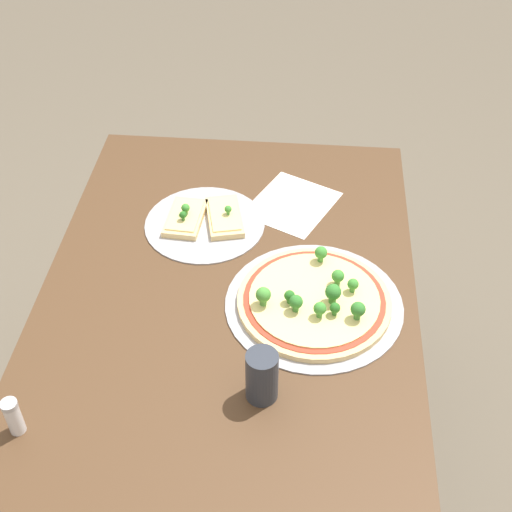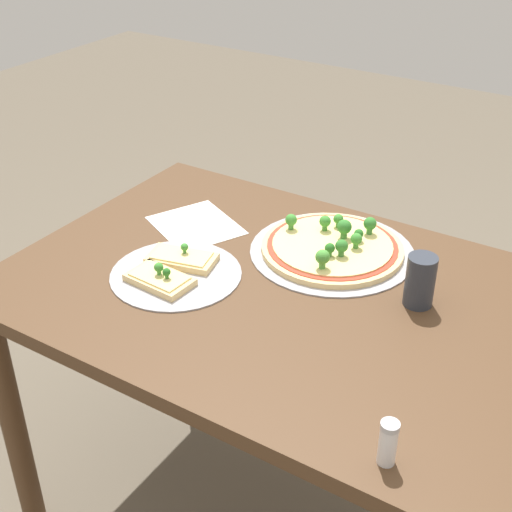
% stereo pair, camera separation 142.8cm
% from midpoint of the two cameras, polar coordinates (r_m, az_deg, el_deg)
% --- Properties ---
extents(dining_table, '(1.24, 0.85, 0.77)m').
position_cam_midpoint_polar(dining_table, '(1.52, -20.22, -18.98)').
color(dining_table, '#4C331E').
rests_on(dining_table, ground_plane).
extents(pizza_tray_whole, '(0.40, 0.40, 0.07)m').
position_cam_midpoint_polar(pizza_tray_whole, '(1.50, -14.54, -12.19)').
color(pizza_tray_whole, '#A3A3A8').
rests_on(pizza_tray_whole, dining_table).
extents(pizza_tray_slice, '(0.30, 0.30, 0.05)m').
position_cam_midpoint_polar(pizza_tray_slice, '(1.57, -29.11, -13.67)').
color(pizza_tray_slice, '#A3A3A8').
rests_on(pizza_tray_slice, dining_table).
extents(drinking_cup, '(0.06, 0.06, 0.12)m').
position_cam_midpoint_polar(drinking_cup, '(1.29, -9.60, -17.67)').
color(drinking_cup, '#2D333D').
rests_on(drinking_cup, dining_table).
extents(condiment_shaker, '(0.03, 0.03, 0.08)m').
position_cam_midpoint_polar(condiment_shaker, '(1.10, -22.33, -35.20)').
color(condiment_shaker, silver).
rests_on(condiment_shaker, dining_table).
extents(paper_menu, '(0.28, 0.27, 0.00)m').
position_cam_midpoint_polar(paper_menu, '(1.71, -24.71, -8.67)').
color(paper_menu, white).
rests_on(paper_menu, dining_table).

